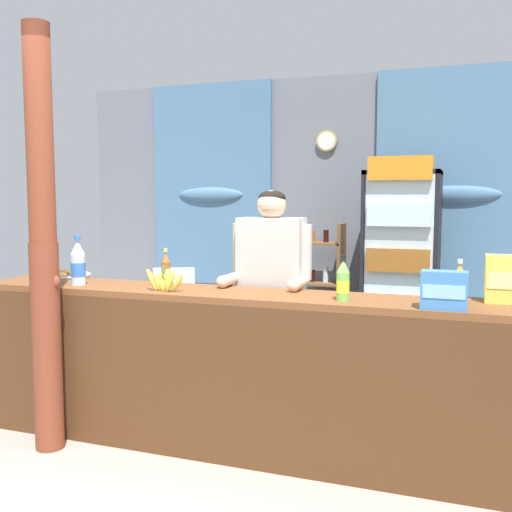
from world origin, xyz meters
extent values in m
plane|color=gray|center=(0.00, 1.21, 0.00)|extent=(7.88, 7.88, 0.00)
cube|color=slate|center=(0.00, 3.09, 1.40)|extent=(5.32, 0.12, 2.79)
cube|color=teal|center=(-1.20, 3.00, 1.71)|extent=(1.37, 0.04, 2.16)
ellipsoid|color=teal|center=(-1.20, 2.98, 1.60)|extent=(0.75, 0.10, 0.16)
cube|color=teal|center=(1.32, 3.00, 1.71)|extent=(1.49, 0.04, 2.16)
ellipsoid|color=teal|center=(1.32, 2.98, 1.60)|extent=(0.82, 0.10, 0.16)
cylinder|color=tan|center=(0.07, 3.01, 2.14)|extent=(0.21, 0.03, 0.21)
cylinder|color=white|center=(0.07, 3.00, 2.14)|extent=(0.18, 0.01, 0.18)
cube|color=beige|center=(-0.68, 3.01, 1.86)|extent=(0.24, 0.02, 0.18)
cube|color=brown|center=(0.06, 0.40, 0.97)|extent=(3.39, 0.48, 0.04)
cube|color=#4E2E18|center=(0.06, 0.18, 0.48)|extent=(3.39, 0.04, 0.95)
cube|color=#4E2E18|center=(-1.60, 0.40, 0.48)|extent=(0.08, 0.43, 0.95)
cylinder|color=brown|center=(-1.00, 0.03, 0.65)|extent=(0.18, 0.18, 1.30)
cylinder|color=brown|center=(-1.00, 0.03, 1.95)|extent=(0.16, 0.16, 1.30)
ellipsoid|color=brown|center=(-0.92, 0.03, 1.06)|extent=(0.06, 0.05, 0.08)
cube|color=black|center=(0.89, 2.76, 0.90)|extent=(0.65, 0.04, 1.81)
cube|color=black|center=(0.58, 2.49, 0.90)|extent=(0.04, 0.56, 1.81)
cube|color=black|center=(1.19, 2.49, 0.90)|extent=(0.04, 0.56, 1.81)
cube|color=black|center=(0.89, 2.49, 1.79)|extent=(0.65, 0.56, 0.04)
cube|color=black|center=(0.89, 2.49, 0.04)|extent=(0.65, 0.56, 0.08)
cube|color=silver|center=(0.89, 2.22, 0.95)|extent=(0.59, 0.02, 1.65)
cylinder|color=#B7B7BC|center=(1.15, 2.19, 0.90)|extent=(0.02, 0.02, 0.40)
cube|color=silver|center=(0.89, 2.49, 0.54)|extent=(0.57, 0.48, 0.02)
cube|color=silver|center=(0.89, 2.38, 0.65)|extent=(0.53, 0.44, 0.20)
cube|color=silver|center=(0.89, 2.49, 0.93)|extent=(0.57, 0.48, 0.02)
cube|color=brown|center=(0.89, 2.38, 1.04)|extent=(0.53, 0.44, 0.20)
cube|color=silver|center=(0.89, 2.49, 1.32)|extent=(0.57, 0.48, 0.02)
cube|color=silver|center=(0.89, 2.38, 1.43)|extent=(0.53, 0.44, 0.20)
cube|color=silver|center=(0.89, 2.49, 1.71)|extent=(0.57, 0.48, 0.02)
cube|color=orange|center=(0.89, 2.38, 1.82)|extent=(0.53, 0.44, 0.20)
cube|color=brown|center=(-0.15, 2.75, 0.66)|extent=(0.04, 0.28, 1.32)
cube|color=brown|center=(0.29, 2.75, 0.66)|extent=(0.04, 0.28, 1.32)
cube|color=brown|center=(0.07, 2.75, 1.12)|extent=(0.44, 0.28, 0.02)
cylinder|color=brown|center=(0.00, 2.75, 1.19)|extent=(0.05, 0.05, 0.11)
cylinder|color=black|center=(0.14, 2.75, 1.20)|extent=(0.05, 0.05, 0.12)
cube|color=brown|center=(0.07, 2.75, 0.73)|extent=(0.44, 0.28, 0.02)
cylinder|color=black|center=(0.00, 2.75, 0.80)|extent=(0.06, 0.06, 0.12)
cylinder|color=silver|center=(0.14, 2.75, 0.82)|extent=(0.06, 0.06, 0.16)
cube|color=brown|center=(0.07, 2.75, 0.33)|extent=(0.44, 0.28, 0.02)
cylinder|color=#56286B|center=(0.00, 2.75, 0.41)|extent=(0.05, 0.05, 0.13)
cylinder|color=black|center=(0.14, 2.75, 0.41)|extent=(0.07, 0.07, 0.13)
cube|color=silver|center=(-1.28, 2.23, 0.44)|extent=(0.58, 0.58, 0.04)
cube|color=silver|center=(-1.36, 2.41, 0.66)|extent=(0.40, 0.21, 0.40)
cylinder|color=silver|center=(-1.37, 1.98, 0.22)|extent=(0.04, 0.04, 0.44)
cylinder|color=silver|center=(-1.03, 2.13, 0.22)|extent=(0.04, 0.04, 0.44)
cylinder|color=silver|center=(-1.53, 2.32, 0.22)|extent=(0.04, 0.04, 0.44)
cylinder|color=silver|center=(-1.18, 2.48, 0.22)|extent=(0.04, 0.04, 0.44)
cube|color=silver|center=(-1.46, 2.15, 0.56)|extent=(0.20, 0.38, 0.03)
cube|color=silver|center=(-1.09, 2.31, 0.56)|extent=(0.20, 0.38, 0.03)
cylinder|color=#28282D|center=(0.12, 0.79, 0.43)|extent=(0.11, 0.11, 0.87)
cylinder|color=#28282D|center=(0.31, 0.79, 0.43)|extent=(0.11, 0.11, 0.87)
cube|color=#BCB7B2|center=(0.22, 0.79, 1.15)|extent=(0.43, 0.20, 0.57)
sphere|color=#DBB28E|center=(0.22, 0.79, 1.52)|extent=(0.19, 0.19, 0.19)
ellipsoid|color=black|center=(0.22, 0.80, 1.56)|extent=(0.18, 0.18, 0.10)
cylinder|color=#BCB7B2|center=(-0.02, 0.79, 1.22)|extent=(0.08, 0.08, 0.36)
cylinder|color=#DBB28E|center=(-0.02, 0.64, 1.03)|extent=(0.07, 0.26, 0.07)
sphere|color=#DBB28E|center=(-0.02, 0.51, 1.03)|extent=(0.08, 0.08, 0.08)
cylinder|color=#BCB7B2|center=(0.45, 0.79, 1.22)|extent=(0.08, 0.08, 0.36)
cylinder|color=#DBB28E|center=(0.45, 0.64, 1.03)|extent=(0.07, 0.26, 0.07)
sphere|color=#DBB28E|center=(0.45, 0.51, 1.03)|extent=(0.08, 0.08, 0.08)
cylinder|color=silver|center=(-0.97, 0.33, 1.10)|extent=(0.09, 0.09, 0.20)
cone|color=silver|center=(-0.97, 0.33, 1.24)|extent=(0.09, 0.09, 0.09)
cylinder|color=blue|center=(-0.97, 0.33, 1.31)|extent=(0.04, 0.04, 0.03)
cylinder|color=blue|center=(-0.97, 0.33, 1.10)|extent=(0.10, 0.10, 0.09)
cylinder|color=orange|center=(1.40, 0.48, 1.07)|extent=(0.07, 0.07, 0.15)
cone|color=orange|center=(1.40, 0.48, 1.18)|extent=(0.07, 0.07, 0.07)
cylinder|color=white|center=(1.40, 0.48, 1.22)|extent=(0.03, 0.03, 0.02)
cylinder|color=#194C99|center=(1.40, 0.48, 1.07)|extent=(0.07, 0.07, 0.07)
cylinder|color=#75C64C|center=(0.79, 0.31, 1.07)|extent=(0.07, 0.07, 0.16)
cone|color=#75C64C|center=(0.79, 0.31, 1.19)|extent=(0.07, 0.07, 0.07)
cylinder|color=black|center=(0.79, 0.31, 1.24)|extent=(0.03, 0.03, 0.03)
cylinder|color=yellow|center=(0.79, 0.31, 1.07)|extent=(0.07, 0.07, 0.07)
cylinder|color=brown|center=(-0.43, 0.53, 1.07)|extent=(0.06, 0.06, 0.15)
cone|color=brown|center=(-0.43, 0.53, 1.18)|extent=(0.06, 0.06, 0.07)
cylinder|color=#E5CC4C|center=(-0.43, 0.53, 1.22)|extent=(0.03, 0.03, 0.02)
cylinder|color=#E5D166|center=(-0.43, 0.53, 1.07)|extent=(0.06, 0.06, 0.07)
cube|color=#3D75B7|center=(1.33, 0.24, 1.09)|extent=(0.23, 0.12, 0.20)
cube|color=#7CB5F7|center=(1.33, 0.18, 1.09)|extent=(0.21, 0.00, 0.07)
cube|color=#EAD14C|center=(1.62, 0.56, 1.12)|extent=(0.18, 0.15, 0.26)
cube|color=#FFFF8C|center=(1.62, 0.48, 1.12)|extent=(0.16, 0.00, 0.09)
cylinder|color=#BCBCC1|center=(-1.27, 0.57, 1.00)|extent=(0.36, 0.36, 0.02)
torus|color=#BCBCC1|center=(-1.27, 0.57, 1.02)|extent=(0.37, 0.37, 0.02)
ellipsoid|color=tan|center=(-1.18, 0.58, 1.03)|extent=(0.10, 0.07, 0.04)
ellipsoid|color=#C68947|center=(-1.24, 0.66, 1.03)|extent=(0.08, 0.07, 0.04)
ellipsoid|color=#C68947|center=(-1.31, 0.62, 1.03)|extent=(0.10, 0.07, 0.04)
ellipsoid|color=#C68947|center=(-1.37, 0.59, 1.03)|extent=(0.08, 0.08, 0.04)
ellipsoid|color=#A36638|center=(-1.30, 0.51, 1.03)|extent=(0.07, 0.07, 0.04)
ellipsoid|color=tan|center=(-1.24, 0.49, 1.03)|extent=(0.07, 0.09, 0.04)
ellipsoid|color=#DBCC42|center=(-0.40, 0.28, 1.06)|extent=(0.10, 0.03, 0.15)
ellipsoid|color=#DBCC42|center=(-0.36, 0.29, 1.05)|extent=(0.08, 0.04, 0.13)
ellipsoid|color=#DBCC42|center=(-0.33, 0.28, 1.05)|extent=(0.06, 0.04, 0.13)
ellipsoid|color=#DBCC42|center=(-0.29, 0.29, 1.05)|extent=(0.04, 0.04, 0.13)
ellipsoid|color=#DBCC42|center=(-0.25, 0.26, 1.06)|extent=(0.08, 0.04, 0.15)
ellipsoid|color=#DBCC42|center=(-0.22, 0.29, 1.05)|extent=(0.10, 0.03, 0.13)
cylinder|color=olive|center=(-0.31, 0.27, 1.12)|extent=(0.02, 0.02, 0.05)
camera|label=1|loc=(1.42, -2.88, 1.56)|focal=41.18mm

